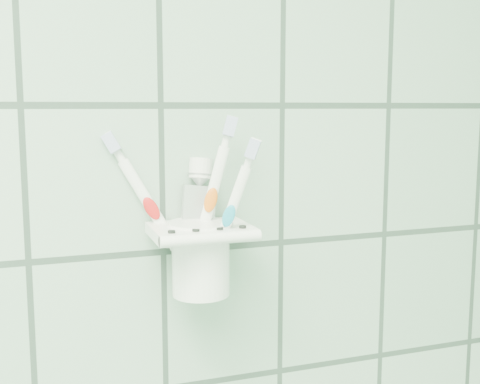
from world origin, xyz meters
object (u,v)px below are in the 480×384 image
object	(u,v)px
toothbrush_pink	(196,198)
toothpaste_tube	(193,212)
holder_bracket	(200,232)
cup	(201,255)
toothbrush_orange	(202,211)
toothbrush_blue	(187,199)

from	to	relation	value
toothbrush_pink	toothpaste_tube	bearing A→B (deg)	157.93
holder_bracket	toothpaste_tube	world-z (taller)	toothpaste_tube
cup	toothbrush_orange	bearing A→B (deg)	-96.10
cup	toothbrush_orange	distance (m)	0.06
toothbrush_pink	toothbrush_blue	distance (m)	0.02
toothbrush_orange	cup	bearing A→B (deg)	111.37
holder_bracket	toothbrush_orange	size ratio (longest dim) A/B	0.61
toothbrush_blue	toothbrush_orange	size ratio (longest dim) A/B	1.12
toothbrush_pink	cup	bearing A→B (deg)	-79.83
cup	toothbrush_blue	distance (m)	0.07
toothpaste_tube	toothbrush_orange	bearing A→B (deg)	-81.15
cup	toothbrush_blue	size ratio (longest dim) A/B	0.42
cup	toothbrush_blue	xyz separation A→B (m)	(-0.01, 0.00, 0.06)
cup	toothbrush_pink	xyz separation A→B (m)	(-0.00, 0.01, 0.07)
cup	holder_bracket	bearing A→B (deg)	-109.91
holder_bracket	cup	world-z (taller)	same
toothbrush_pink	toothpaste_tube	distance (m)	0.02
holder_bracket	toothbrush_orange	world-z (taller)	toothbrush_orange
toothbrush_blue	toothpaste_tube	xyz separation A→B (m)	(0.01, 0.01, -0.02)
cup	toothbrush_orange	xyz separation A→B (m)	(-0.00, -0.02, 0.05)
toothbrush_blue	holder_bracket	bearing A→B (deg)	-16.75
toothbrush_orange	toothpaste_tube	xyz separation A→B (m)	(-0.00, 0.03, -0.01)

